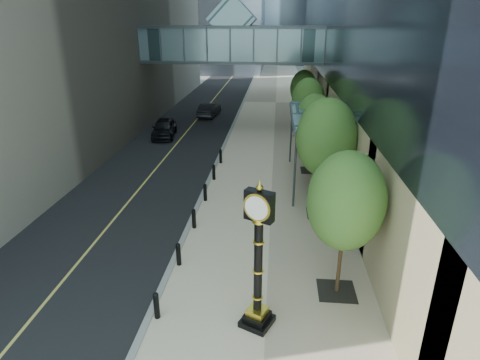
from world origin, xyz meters
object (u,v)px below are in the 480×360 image
(car_near, at_px, (164,128))
(car_far, at_px, (209,110))
(street_clock, at_px, (258,268))
(pedestrian, at_px, (335,197))

(car_near, distance_m, car_far, 8.63)
(car_far, bearing_deg, street_clock, 108.37)
(street_clock, distance_m, pedestrian, 9.70)
(car_near, bearing_deg, street_clock, -75.14)
(street_clock, height_order, car_near, street_clock)
(street_clock, xyz_separation_m, car_near, (-9.27, 22.56, -1.46))
(street_clock, xyz_separation_m, pedestrian, (3.61, 8.90, -1.40))
(street_clock, height_order, pedestrian, street_clock)
(pedestrian, relative_size, car_far, 0.37)
(car_near, xyz_separation_m, car_far, (2.63, 8.22, -0.06))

